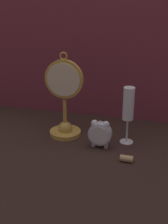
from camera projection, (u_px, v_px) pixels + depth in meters
name	position (u px, v px, depth m)	size (l,w,h in m)	color
ground_plane	(78.00, 149.00, 1.09)	(4.00, 4.00, 0.00)	black
fabric_backdrop_drape	(100.00, 47.00, 1.27)	(1.55, 0.01, 0.60)	brown
pocket_watch_on_stand	(65.00, 104.00, 1.16)	(0.14, 0.12, 0.32)	gold
alarm_clock_twin_bell	(100.00, 133.00, 1.09)	(0.08, 0.03, 0.10)	silver
champagne_flute	(128.00, 108.00, 1.09)	(0.05, 0.05, 0.21)	silver
wine_cork	(127.00, 159.00, 1.01)	(0.02, 0.02, 0.04)	tan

